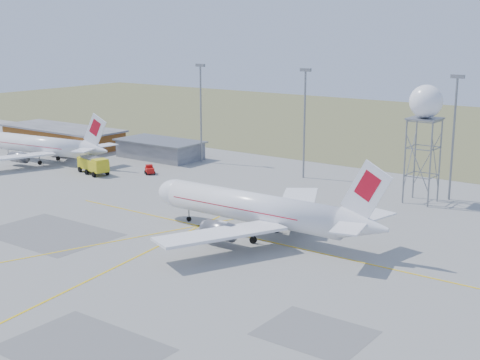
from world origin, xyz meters
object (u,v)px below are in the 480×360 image
Objects in this scene: airliner_main at (257,209)px; fire_truck at (94,166)px; radar_tower at (424,137)px; airliner_far at (44,146)px; baggage_tug at (150,171)px.

airliner_main is 4.20× the size of fire_truck.
airliner_main is 33.24m from radar_tower.
airliner_far is 26.74m from baggage_tug.
radar_tower is 2.19× the size of fire_truck.
airliner_far is (-65.40, 15.34, -0.38)m from airliner_main.
airliner_far is at bearing -168.77° from radar_tower.
airliner_main is 1.92× the size of radar_tower.
fire_truck is at bearing -109.39° from baggage_tug.
airliner_main reaches higher than airliner_far.
airliner_far reaches higher than fire_truck.
airliner_main is at bearing -0.89° from fire_truck.
fire_truck is (-59.24, -16.89, -9.10)m from radar_tower.
fire_truck is (17.32, -1.69, -1.86)m from airliner_far.
airliner_far is 11.99× the size of baggage_tug.
airliner_main is 13.30× the size of baggage_tug.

